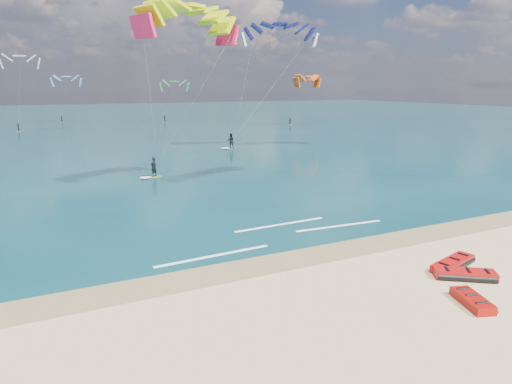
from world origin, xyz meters
TOP-DOWN VIEW (x-y plane):
  - ground at (0.00, 40.00)m, footprint 320.00×320.00m
  - wet_sand_strip at (0.00, 3.00)m, footprint 320.00×2.40m
  - sea at (0.00, 104.00)m, footprint 320.00×200.00m
  - packed_kite_left at (6.37, -1.21)m, footprint 3.27×1.93m
  - packed_kite_mid at (5.80, -2.36)m, footprint 3.00×2.62m
  - packed_kite_right at (3.95, -4.23)m, footprint 1.80×2.41m
  - kitesurfer_main at (-0.06, 22.66)m, footprint 9.49×9.59m
  - kitesurfer_far at (15.77, 38.85)m, footprint 12.89×7.98m
  - shoreline_foam at (1.43, 6.47)m, footprint 14.58×3.62m
  - distant_kites at (-7.75, 76.47)m, footprint 87.74×39.66m

SIDE VIEW (x-z plane):
  - ground at x=0.00m, z-range 0.00..0.00m
  - packed_kite_left at x=6.37m, z-range -0.21..0.21m
  - packed_kite_mid at x=5.80m, z-range -0.22..0.22m
  - packed_kite_right at x=3.95m, z-range -0.21..0.21m
  - wet_sand_strip at x=0.00m, z-range 0.00..0.01m
  - sea at x=0.00m, z-range 0.00..0.04m
  - shoreline_foam at x=1.43m, z-range 0.04..0.05m
  - distant_kites at x=-7.75m, z-range -1.27..11.93m
  - kitesurfer_main at x=-0.06m, z-range 0.27..16.15m
  - kitesurfer_far at x=15.77m, z-range 0.31..17.85m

